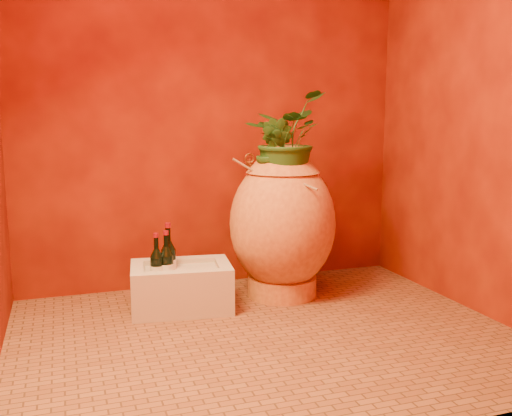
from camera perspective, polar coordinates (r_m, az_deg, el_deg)
name	(u,v)px	position (r m, az deg, el deg)	size (l,w,h in m)	color
floor	(266,336)	(2.95, 1.04, -12.65)	(2.50, 2.50, 0.00)	brown
wall_back	(213,91)	(3.69, -4.30, 11.59)	(2.50, 0.02, 2.50)	#520C04
wall_right	(485,87)	(3.37, 21.90, 11.17)	(0.02, 2.00, 2.50)	#520C04
amphora	(282,223)	(3.45, 2.67, -1.47)	(0.65, 0.65, 0.92)	gold
stone_basin	(181,288)	(3.31, -7.48, -7.92)	(0.60, 0.45, 0.26)	#B9B299
wine_bottle_a	(167,266)	(3.27, -8.91, -5.79)	(0.08, 0.08, 0.32)	black
wine_bottle_b	(157,268)	(3.25, -9.88, -5.93)	(0.08, 0.08, 0.31)	black
wine_bottle_c	(169,262)	(3.31, -8.72, -5.37)	(0.09, 0.09, 0.35)	black
wall_tap	(250,165)	(3.69, -0.57, 4.36)	(0.07, 0.14, 0.16)	#A97127
plant_main	(285,138)	(3.39, 2.89, 7.00)	(0.49, 0.43, 0.55)	#1E4A1A
plant_side	(274,152)	(3.33, 1.81, 5.64)	(0.22, 0.17, 0.39)	#1E4A1A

